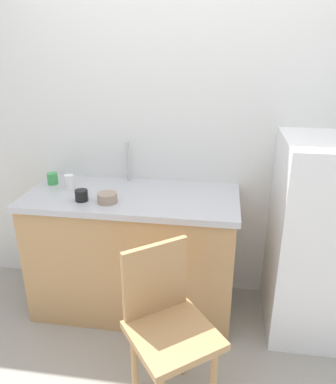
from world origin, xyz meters
name	(u,v)px	position (x,y,z in m)	size (l,w,h in m)	color
ground_plane	(162,381)	(0.00, 0.00, 0.00)	(8.00, 8.00, 0.00)	#9E998E
back_wall	(184,125)	(0.00, 1.00, 1.28)	(4.80, 0.10, 2.55)	silver
cabinet_base	(134,255)	(-0.30, 0.65, 0.42)	(1.36, 0.60, 0.84)	tan
countertop	(132,197)	(-0.30, 0.65, 0.86)	(1.40, 0.64, 0.04)	#B7B7BC
faucet	(128,161)	(-0.39, 0.90, 1.03)	(0.02, 0.02, 0.29)	#B7B7BC
refrigerator	(316,240)	(0.89, 0.64, 0.65)	(0.53, 0.62, 1.30)	white
chair	(167,323)	(0.04, -0.08, 0.50)	(0.56, 0.56, 0.89)	tan
terracotta_bowl	(107,198)	(-0.42, 0.50, 0.91)	(0.12, 0.12, 0.06)	gray
cup_black	(81,195)	(-0.59, 0.50, 0.92)	(0.08, 0.08, 0.07)	black
cup_green	(53,178)	(-0.90, 0.75, 0.92)	(0.07, 0.07, 0.08)	green
cup_white	(70,182)	(-0.74, 0.68, 0.93)	(0.06, 0.06, 0.10)	white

